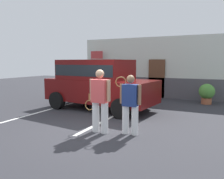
{
  "coord_description": "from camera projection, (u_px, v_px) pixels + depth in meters",
  "views": [
    {
      "loc": [
        3.27,
        -5.5,
        1.96
      ],
      "look_at": [
        0.05,
        1.2,
        1.05
      ],
      "focal_mm": 36.19,
      "sensor_mm": 36.0,
      "label": 1
    }
  ],
  "objects": [
    {
      "name": "potted_plant_by_porch",
      "position": [
        207.0,
        93.0,
        10.53
      ],
      "size": [
        0.72,
        0.72,
        0.95
      ],
      "color": "#9E5638",
      "rests_on": "ground_plane"
    },
    {
      "name": "parking_stripe_0",
      "position": [
        47.0,
        110.0,
        9.22
      ],
      "size": [
        0.12,
        4.4,
        0.01
      ],
      "primitive_type": "cube",
      "color": "silver",
      "rests_on": "ground_plane"
    },
    {
      "name": "ground_plane",
      "position": [
        93.0,
        130.0,
        6.56
      ],
      "size": [
        40.0,
        40.0,
        0.0
      ],
      "primitive_type": "plane",
      "color": "#2D2D33"
    },
    {
      "name": "parked_suv",
      "position": [
        98.0,
        82.0,
        9.38
      ],
      "size": [
        4.79,
        2.6,
        2.05
      ],
      "rotation": [
        0.0,
        0.0,
        -0.12
      ],
      "color": "#590C0C",
      "rests_on": "ground_plane"
    },
    {
      "name": "tennis_player_woman",
      "position": [
        130.0,
        104.0,
        6.07
      ],
      "size": [
        0.74,
        0.26,
        1.61
      ],
      "rotation": [
        0.0,
        0.0,
        3.16
      ],
      "color": "white",
      "rests_on": "ground_plane"
    },
    {
      "name": "flag_pole",
      "position": [
        94.0,
        64.0,
        13.64
      ],
      "size": [
        0.8,
        0.12,
        2.65
      ],
      "color": "silver",
      "rests_on": "ground_plane"
    },
    {
      "name": "parking_stripe_1",
      "position": [
        110.0,
        118.0,
        7.97
      ],
      "size": [
        0.12,
        4.4,
        0.01
      ],
      "primitive_type": "cube",
      "color": "silver",
      "rests_on": "ground_plane"
    },
    {
      "name": "tennis_player_man",
      "position": [
        100.0,
        100.0,
        6.22
      ],
      "size": [
        0.9,
        0.3,
        1.76
      ],
      "rotation": [
        0.0,
        0.0,
        3.08
      ],
      "color": "white",
      "rests_on": "ground_plane"
    },
    {
      "name": "house_frontage",
      "position": [
        156.0,
        69.0,
        12.58
      ],
      "size": [
        8.76,
        0.4,
        3.33
      ],
      "color": "silver",
      "rests_on": "ground_plane"
    }
  ]
}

